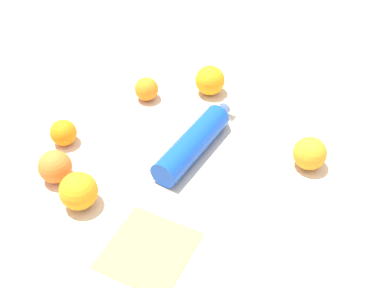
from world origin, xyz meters
The scene contains 9 objects.
ground_plane centered at (0.00, 0.00, 0.00)m, with size 2.40×2.40×0.00m, color beige.
water_bottle centered at (-0.07, -0.04, 0.03)m, with size 0.31×0.12×0.06m.
orange_0 centered at (0.18, -0.22, 0.04)m, with size 0.08×0.08×0.08m, color orange.
orange_1 centered at (0.13, -0.30, 0.04)m, with size 0.08×0.08×0.08m, color orange.
orange_2 centered at (0.02, -0.35, 0.03)m, with size 0.06×0.06×0.06m, color orange.
orange_3 centered at (-0.11, 0.22, 0.04)m, with size 0.08×0.08×0.08m, color orange.
orange_4 centered at (-0.22, -0.24, 0.03)m, with size 0.06×0.06×0.06m, color orange.
orange_5 centered at (-0.30, -0.09, 0.04)m, with size 0.08×0.08×0.08m, color orange.
folded_napkin centered at (0.24, -0.03, 0.00)m, with size 0.17×0.16×0.01m, color #E5B24C.
Camera 1 is at (0.72, 0.24, 0.78)m, focal length 44.13 mm.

